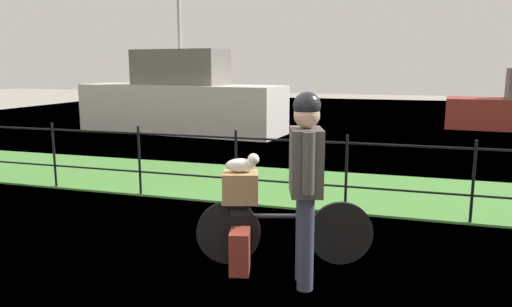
# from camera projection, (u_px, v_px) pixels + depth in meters

# --- Properties ---
(ground_plane) EXTENTS (60.00, 60.00, 0.00)m
(ground_plane) POSITION_uv_depth(u_px,v_px,m) (155.00, 269.00, 4.58)
(ground_plane) COLOR gray
(grass_strip) EXTENTS (27.00, 2.40, 0.03)m
(grass_strip) POSITION_uv_depth(u_px,v_px,m) (260.00, 184.00, 7.82)
(grass_strip) COLOR #478438
(grass_strip) RESTS_ON ground
(harbor_water) EXTENTS (30.00, 30.00, 0.00)m
(harbor_water) POSITION_uv_depth(u_px,v_px,m) (327.00, 132.00, 14.15)
(harbor_water) COLOR slate
(harbor_water) RESTS_ON ground
(iron_fence) EXTENTS (18.04, 0.04, 1.03)m
(iron_fence) POSITION_uv_depth(u_px,v_px,m) (236.00, 162.00, 6.62)
(iron_fence) COLOR black
(iron_fence) RESTS_ON ground
(bicycle_main) EXTENTS (1.64, 0.53, 0.62)m
(bicycle_main) POSITION_uv_depth(u_px,v_px,m) (282.00, 231.00, 4.64)
(bicycle_main) COLOR black
(bicycle_main) RESTS_ON ground
(wooden_crate) EXTENTS (0.40, 0.37, 0.29)m
(wooden_crate) POSITION_uv_depth(u_px,v_px,m) (241.00, 187.00, 4.56)
(wooden_crate) COLOR #A87F51
(wooden_crate) RESTS_ON bicycle_main
(terrier_dog) EXTENTS (0.32, 0.21, 0.18)m
(terrier_dog) POSITION_uv_depth(u_px,v_px,m) (243.00, 164.00, 4.52)
(terrier_dog) COLOR silver
(terrier_dog) RESTS_ON wooden_crate
(cyclist_person) EXTENTS (0.36, 0.52, 1.68)m
(cyclist_person) POSITION_uv_depth(u_px,v_px,m) (306.00, 173.00, 4.07)
(cyclist_person) COLOR #383D51
(cyclist_person) RESTS_ON ground
(backpack_on_paving) EXTENTS (0.24, 0.32, 0.40)m
(backpack_on_paving) POSITION_uv_depth(u_px,v_px,m) (240.00, 251.00, 4.47)
(backpack_on_paving) COLOR maroon
(backpack_on_paving) RESTS_ON ground
(moored_boat_mid) EXTENTS (6.15, 2.33, 3.95)m
(moored_boat_mid) POSITION_uv_depth(u_px,v_px,m) (181.00, 101.00, 13.93)
(moored_boat_mid) COLOR silver
(moored_boat_mid) RESTS_ON ground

